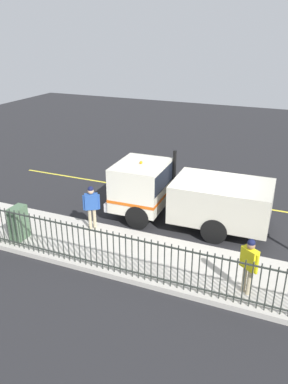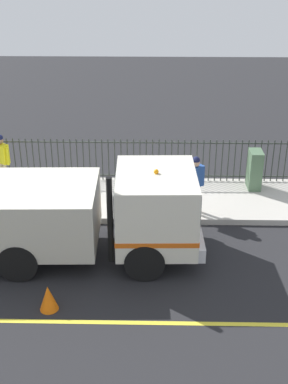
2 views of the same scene
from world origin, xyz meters
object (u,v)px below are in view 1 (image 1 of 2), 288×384
worker_standing (91,203)px  utility_cabinet (19,223)px  traffic_cone (209,197)px  pedestrian_distant (249,261)px  work_truck (180,192)px

worker_standing → utility_cabinet: size_ratio=1.38×
utility_cabinet → traffic_cone: (-5.98, 5.45, -0.51)m
pedestrian_distant → traffic_cone: pedestrian_distant is taller
traffic_cone → utility_cabinet: bearing=-42.3°
work_truck → utility_cabinet: 6.10m
worker_standing → traffic_cone: worker_standing is taller
work_truck → pedestrian_distant: work_truck is taller
pedestrian_distant → utility_cabinet: (0.06, -7.97, -0.45)m
pedestrian_distant → worker_standing: bearing=-160.7°
work_truck → traffic_cone: 2.51m
work_truck → pedestrian_distant: (3.72, 3.21, -0.04)m
worker_standing → pedestrian_distant: pedestrian_distant is taller
utility_cabinet → pedestrian_distant: bearing=90.4°
work_truck → utility_cabinet: (3.77, -4.77, -0.49)m
work_truck → worker_standing: work_truck is taller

